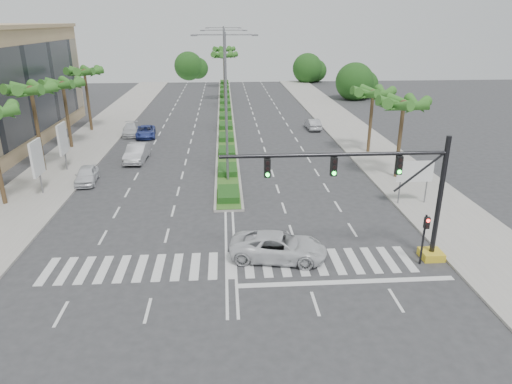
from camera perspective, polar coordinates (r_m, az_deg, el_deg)
ground at (r=25.86m, az=-3.15°, el=-9.10°), size 160.00×160.00×0.00m
footpath_right at (r=46.91m, az=15.33°, el=4.19°), size 6.00×120.00×0.15m
footpath_left at (r=46.81m, az=-22.60°, el=3.28°), size 6.00×120.00×0.15m
median at (r=68.64m, az=-3.85°, el=9.99°), size 2.20×75.00×0.20m
median_grass at (r=68.61m, az=-3.85°, el=10.09°), size 1.80×75.00×0.04m
signal_gantry at (r=26.09m, az=17.50°, el=-1.38°), size 12.60×1.20×7.20m
pedestrian_signal at (r=26.58m, az=20.36°, el=-4.65°), size 0.28×0.36×3.00m
direction_sign at (r=34.94m, az=19.24°, el=2.23°), size 2.70×0.11×3.40m
billboard_near at (r=38.60m, az=-25.71°, el=3.81°), size 0.18×2.10×4.35m
billboard_far at (r=44.03m, az=-23.02°, el=6.11°), size 0.18×2.10×4.35m
palm_left_mid at (r=44.00m, az=-26.28°, el=11.12°), size 4.57×4.68×7.95m
palm_left_far at (r=51.52m, az=-22.99°, el=12.07°), size 4.57×4.68×7.35m
palm_left_end at (r=59.06m, az=-20.64°, el=13.67°), size 4.57×4.68×7.75m
palm_right_near at (r=39.84m, az=17.95°, el=10.15°), size 4.57×4.68×7.05m
palm_right_far at (r=47.31m, az=14.41°, el=11.68°), size 4.57×4.68×6.75m
palm_median_a at (r=77.65m, az=-4.03°, el=16.51°), size 4.57×4.68×8.05m
palm_median_b at (r=92.61m, az=-4.07°, el=17.18°), size 4.57×4.68×8.05m
streetlight_near at (r=36.94m, az=-3.76°, el=11.28°), size 5.10×0.25×12.00m
streetlight_mid at (r=52.79m, az=-3.91°, el=14.12°), size 5.10×0.25×12.00m
streetlight_far at (r=68.71m, az=-3.99°, el=15.65°), size 5.10×0.25×12.00m
car_parked_a at (r=40.73m, az=-20.41°, el=2.03°), size 2.04×4.20×1.38m
car_parked_b at (r=45.69m, az=-14.65°, el=4.79°), size 1.98×5.07×1.64m
car_parked_c at (r=55.06m, az=-13.63°, el=7.35°), size 2.67×4.87×1.29m
car_parked_d at (r=56.48m, az=-15.41°, el=7.53°), size 2.33×4.65×1.30m
car_crossing at (r=26.16m, az=2.83°, el=-6.82°), size 5.87×3.55×1.53m
car_right at (r=57.85m, az=7.12°, el=8.44°), size 1.52×4.14×1.36m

